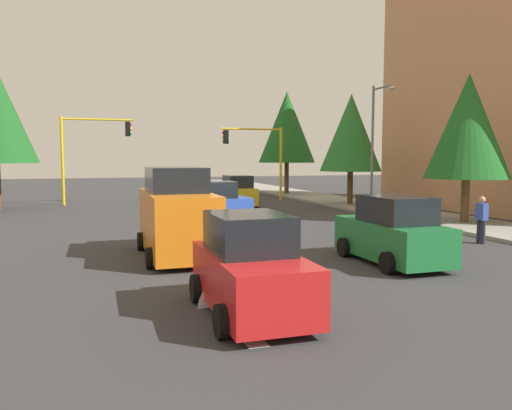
% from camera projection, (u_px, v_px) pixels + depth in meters
% --- Properties ---
extents(ground_plane, '(120.00, 120.00, 0.00)m').
position_uv_depth(ground_plane, '(230.00, 229.00, 21.81)').
color(ground_plane, '#353538').
extents(sidewalk_kerb, '(80.00, 4.00, 0.15)m').
position_uv_depth(sidewalk_kerb, '(382.00, 209.00, 29.70)').
color(sidewalk_kerb, gray).
rests_on(sidewalk_kerb, ground).
extents(lane_arrow_near, '(2.40, 1.10, 1.10)m').
position_uv_depth(lane_arrow_near, '(230.00, 314.00, 9.98)').
color(lane_arrow_near, silver).
rests_on(lane_arrow_near, ground).
extents(traffic_signal_far_right, '(0.36, 4.59, 5.71)m').
position_uv_depth(traffic_signal_far_right, '(91.00, 143.00, 33.02)').
color(traffic_signal_far_right, yellow).
rests_on(traffic_signal_far_right, ground).
extents(traffic_signal_far_left, '(0.36, 4.59, 5.27)m').
position_uv_depth(traffic_signal_far_left, '(257.00, 148.00, 36.44)').
color(traffic_signal_far_left, yellow).
rests_on(traffic_signal_far_left, ground).
extents(street_lamp_curbside, '(2.15, 0.28, 7.00)m').
position_uv_depth(street_lamp_curbside, '(376.00, 134.00, 27.59)').
color(street_lamp_curbside, slate).
rests_on(street_lamp_curbside, ground).
extents(tree_roadside_far, '(4.62, 4.62, 8.45)m').
position_uv_depth(tree_roadside_far, '(287.00, 127.00, 41.23)').
color(tree_roadside_far, brown).
rests_on(tree_roadside_far, ground).
extents(tree_roadside_near, '(3.74, 3.74, 6.82)m').
position_uv_depth(tree_roadside_near, '(468.00, 127.00, 22.65)').
color(tree_roadside_near, brown).
rests_on(tree_roadside_near, ground).
extents(tree_roadside_mid, '(3.88, 3.88, 7.08)m').
position_uv_depth(tree_roadside_mid, '(351.00, 133.00, 31.97)').
color(tree_roadside_mid, brown).
rests_on(tree_roadside_mid, ground).
extents(delivery_van_orange, '(4.80, 2.22, 2.77)m').
position_uv_depth(delivery_van_orange, '(177.00, 216.00, 15.67)').
color(delivery_van_orange, orange).
rests_on(delivery_van_orange, ground).
extents(car_blue, '(2.10, 3.86, 1.98)m').
position_uv_depth(car_blue, '(210.00, 205.00, 23.49)').
color(car_blue, blue).
rests_on(car_blue, ground).
extents(car_yellow, '(3.73, 2.03, 1.98)m').
position_uv_depth(car_yellow, '(237.00, 193.00, 31.78)').
color(car_yellow, yellow).
rests_on(car_yellow, ground).
extents(car_red, '(3.70, 1.94, 1.98)m').
position_uv_depth(car_red, '(251.00, 269.00, 9.92)').
color(car_red, red).
rests_on(car_red, ground).
extents(car_green, '(4.00, 1.99, 1.98)m').
position_uv_depth(car_green, '(392.00, 233.00, 14.71)').
color(car_green, '#1E7238').
rests_on(car_green, ground).
extents(pedestrian_crossing, '(0.40, 0.24, 1.70)m').
position_uv_depth(pedestrian_crossing, '(481.00, 218.00, 18.09)').
color(pedestrian_crossing, '#262638').
rests_on(pedestrian_crossing, ground).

